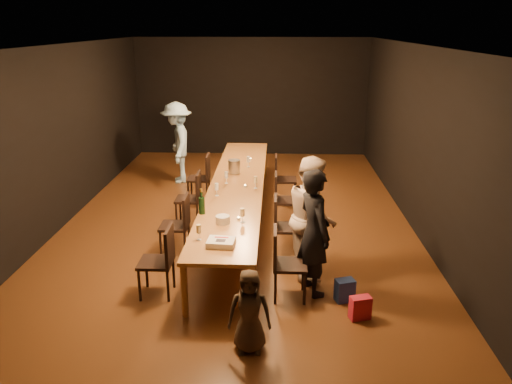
{
  "coord_description": "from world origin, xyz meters",
  "views": [
    {
      "loc": [
        0.66,
        -8.04,
        3.33
      ],
      "look_at": [
        0.37,
        -1.18,
        1.0
      ],
      "focal_mm": 35.0,
      "sensor_mm": 36.0,
      "label": 1
    }
  ],
  "objects_px": {
    "chair_right_2": "(287,200)",
    "chair_left_1": "(174,225)",
    "chair_right_1": "(288,227)",
    "woman_tan": "(312,216)",
    "birthday_cake": "(221,242)",
    "chair_left_3": "(199,178)",
    "chair_right_3": "(286,179)",
    "woman_birthday": "(314,232)",
    "chair_right_0": "(290,264)",
    "table": "(237,186)",
    "plate_stack": "(223,220)",
    "champagne_bottle": "(202,201)",
    "man_blue": "(177,143)",
    "chair_left_0": "(156,261)",
    "chair_left_2": "(188,198)",
    "ice_bucket": "(234,166)",
    "child": "(249,311)"
  },
  "relations": [
    {
      "from": "chair_right_2",
      "to": "chair_left_1",
      "type": "bearing_deg",
      "value": -54.78
    },
    {
      "from": "chair_right_1",
      "to": "woman_tan",
      "type": "relative_size",
      "value": 0.55
    },
    {
      "from": "birthday_cake",
      "to": "chair_left_3",
      "type": "bearing_deg",
      "value": 107.26
    },
    {
      "from": "chair_right_3",
      "to": "woman_birthday",
      "type": "relative_size",
      "value": 0.56
    },
    {
      "from": "chair_right_1",
      "to": "chair_right_0",
      "type": "bearing_deg",
      "value": -0.0
    },
    {
      "from": "table",
      "to": "plate_stack",
      "type": "bearing_deg",
      "value": -91.75
    },
    {
      "from": "plate_stack",
      "to": "champagne_bottle",
      "type": "relative_size",
      "value": 0.51
    },
    {
      "from": "woman_birthday",
      "to": "man_blue",
      "type": "distance_m",
      "value": 5.36
    },
    {
      "from": "chair_left_0",
      "to": "chair_left_2",
      "type": "relative_size",
      "value": 1.0
    },
    {
      "from": "chair_left_1",
      "to": "ice_bucket",
      "type": "relative_size",
      "value": 3.87
    },
    {
      "from": "chair_left_2",
      "to": "ice_bucket",
      "type": "height_order",
      "value": "ice_bucket"
    },
    {
      "from": "chair_left_2",
      "to": "plate_stack",
      "type": "distance_m",
      "value": 1.99
    },
    {
      "from": "woman_tan",
      "to": "ice_bucket",
      "type": "relative_size",
      "value": 7.0
    },
    {
      "from": "chair_right_3",
      "to": "chair_left_1",
      "type": "relative_size",
      "value": 1.0
    },
    {
      "from": "chair_right_2",
      "to": "chair_left_2",
      "type": "height_order",
      "value": "same"
    },
    {
      "from": "chair_right_3",
      "to": "chair_left_1",
      "type": "xyz_separation_m",
      "value": [
        -1.7,
        -2.4,
        0.0
      ]
    },
    {
      "from": "woman_birthday",
      "to": "man_blue",
      "type": "xyz_separation_m",
      "value": [
        -2.63,
        4.67,
        0.04
      ]
    },
    {
      "from": "plate_stack",
      "to": "ice_bucket",
      "type": "distance_m",
      "value": 2.42
    },
    {
      "from": "chair_left_3",
      "to": "chair_left_2",
      "type": "bearing_deg",
      "value": -180.0
    },
    {
      "from": "table",
      "to": "ice_bucket",
      "type": "height_order",
      "value": "ice_bucket"
    },
    {
      "from": "champagne_bottle",
      "to": "ice_bucket",
      "type": "height_order",
      "value": "champagne_bottle"
    },
    {
      "from": "table",
      "to": "chair_left_2",
      "type": "distance_m",
      "value": 0.88
    },
    {
      "from": "chair_right_0",
      "to": "champagne_bottle",
      "type": "relative_size",
      "value": 2.49
    },
    {
      "from": "chair_right_0",
      "to": "chair_left_3",
      "type": "distance_m",
      "value": 3.98
    },
    {
      "from": "chair_right_3",
      "to": "birthday_cake",
      "type": "bearing_deg",
      "value": -12.96
    },
    {
      "from": "chair_right_3",
      "to": "chair_left_0",
      "type": "height_order",
      "value": "same"
    },
    {
      "from": "chair_right_3",
      "to": "chair_left_3",
      "type": "distance_m",
      "value": 1.7
    },
    {
      "from": "chair_left_2",
      "to": "child",
      "type": "xyz_separation_m",
      "value": [
        1.25,
        -3.51,
        0.0
      ]
    },
    {
      "from": "chair_left_3",
      "to": "woman_tan",
      "type": "relative_size",
      "value": 0.55
    },
    {
      "from": "chair_right_2",
      "to": "woman_tan",
      "type": "bearing_deg",
      "value": 9.92
    },
    {
      "from": "chair_left_2",
      "to": "chair_left_1",
      "type": "bearing_deg",
      "value": -180.0
    },
    {
      "from": "man_blue",
      "to": "woman_tan",
      "type": "bearing_deg",
      "value": 18.52
    },
    {
      "from": "woman_tan",
      "to": "champagne_bottle",
      "type": "bearing_deg",
      "value": 73.03
    },
    {
      "from": "child",
      "to": "ice_bucket",
      "type": "relative_size",
      "value": 3.89
    },
    {
      "from": "table",
      "to": "chair_right_2",
      "type": "bearing_deg",
      "value": 0.0
    },
    {
      "from": "woman_birthday",
      "to": "chair_left_3",
      "type": "bearing_deg",
      "value": 6.88
    },
    {
      "from": "chair_left_1",
      "to": "ice_bucket",
      "type": "distance_m",
      "value": 2.01
    },
    {
      "from": "chair_left_2",
      "to": "child",
      "type": "bearing_deg",
      "value": -160.38
    },
    {
      "from": "chair_right_0",
      "to": "chair_right_3",
      "type": "xyz_separation_m",
      "value": [
        0.0,
        3.6,
        0.0
      ]
    },
    {
      "from": "chair_left_2",
      "to": "woman_birthday",
      "type": "distance_m",
      "value": 3.02
    },
    {
      "from": "man_blue",
      "to": "plate_stack",
      "type": "bearing_deg",
      "value": 4.79
    },
    {
      "from": "chair_left_3",
      "to": "chair_right_0",
      "type": "bearing_deg",
      "value": -154.72
    },
    {
      "from": "chair_left_1",
      "to": "ice_bucket",
      "type": "xyz_separation_m",
      "value": [
        0.75,
        1.82,
        0.41
      ]
    },
    {
      "from": "chair_right_1",
      "to": "chair_left_1",
      "type": "relative_size",
      "value": 1.0
    },
    {
      "from": "chair_left_0",
      "to": "child",
      "type": "height_order",
      "value": "child"
    },
    {
      "from": "chair_left_0",
      "to": "child",
      "type": "distance_m",
      "value": 1.67
    },
    {
      "from": "plate_stack",
      "to": "chair_left_2",
      "type": "bearing_deg",
      "value": 113.94
    },
    {
      "from": "table",
      "to": "chair_left_3",
      "type": "xyz_separation_m",
      "value": [
        -0.85,
        1.2,
        -0.24
      ]
    },
    {
      "from": "birthday_cake",
      "to": "chair_right_1",
      "type": "bearing_deg",
      "value": 61.08
    },
    {
      "from": "child",
      "to": "champagne_bottle",
      "type": "relative_size",
      "value": 2.51
    }
  ]
}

